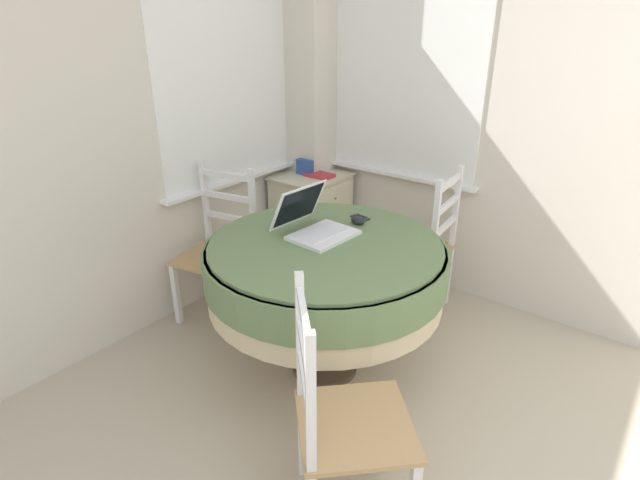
# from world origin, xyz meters

# --- Properties ---
(corner_room_shell) EXTENTS (4.48, 4.72, 2.55)m
(corner_room_shell) POSITION_xyz_m (1.29, 1.82, 1.28)
(corner_room_shell) COLOR beige
(corner_room_shell) RESTS_ON ground_plane
(round_dining_table) EXTENTS (1.22, 1.22, 0.76)m
(round_dining_table) POSITION_xyz_m (0.95, 1.72, 0.62)
(round_dining_table) COLOR #4C3D2D
(round_dining_table) RESTS_ON ground_plane
(laptop) EXTENTS (0.35, 0.37, 0.24)m
(laptop) POSITION_xyz_m (1.00, 1.84, 0.81)
(laptop) COLOR white
(laptop) RESTS_ON round_dining_table
(computer_mouse) EXTENTS (0.05, 0.08, 0.04)m
(computer_mouse) POSITION_xyz_m (1.25, 1.73, 0.78)
(computer_mouse) COLOR black
(computer_mouse) RESTS_ON round_dining_table
(cell_phone) EXTENTS (0.07, 0.11, 0.01)m
(cell_phone) POSITION_xyz_m (1.33, 1.77, 0.77)
(cell_phone) COLOR #2D2D33
(cell_phone) RESTS_ON round_dining_table
(dining_chair_near_back_window) EXTENTS (0.49, 0.49, 0.97)m
(dining_chair_near_back_window) POSITION_xyz_m (1.00, 2.60, 0.45)
(dining_chair_near_back_window) COLOR tan
(dining_chair_near_back_window) RESTS_ON ground_plane
(dining_chair_near_right_window) EXTENTS (0.45, 0.45, 0.97)m
(dining_chair_near_right_window) POSITION_xyz_m (1.81, 1.61, 0.45)
(dining_chair_near_right_window) COLOR tan
(dining_chair_near_right_window) RESTS_ON ground_plane
(dining_chair_camera_near) EXTENTS (0.59, 0.59, 0.97)m
(dining_chair_camera_near) POSITION_xyz_m (0.30, 1.15, 0.45)
(dining_chair_camera_near) COLOR tan
(dining_chair_camera_near) RESTS_ON ground_plane
(corner_cabinet) EXTENTS (0.52, 0.46, 0.72)m
(corner_cabinet) POSITION_xyz_m (1.93, 2.60, 0.36)
(corner_cabinet) COLOR beige
(corner_cabinet) RESTS_ON ground_plane
(storage_box) EXTENTS (0.15, 0.13, 0.11)m
(storage_box) POSITION_xyz_m (1.97, 2.65, 0.77)
(storage_box) COLOR #2D4C93
(storage_box) RESTS_ON corner_cabinet
(book_on_cabinet) EXTENTS (0.13, 0.21, 0.02)m
(book_on_cabinet) POSITION_xyz_m (1.94, 2.53, 0.73)
(book_on_cabinet) COLOR #BC3338
(book_on_cabinet) RESTS_ON corner_cabinet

